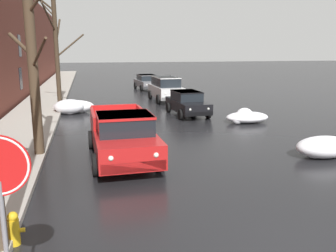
{
  "coord_description": "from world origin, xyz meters",
  "views": [
    {
      "loc": [
        -3.51,
        -4.96,
        3.85
      ],
      "look_at": [
        -0.45,
        8.45,
        0.87
      ],
      "focal_mm": 38.24,
      "sensor_mm": 36.0,
      "label": 1
    }
  ],
  "objects_px": {
    "sedan_black_parked_kerbside_close": "(187,103)",
    "suv_white_parked_kerbside_mid": "(166,88)",
    "bare_tree_second_along_sidewalk": "(32,62)",
    "pickup_truck_red_approaching_near_lane": "(123,135)",
    "fire_hydrant": "(14,228)",
    "sedan_grey_parked_far_down_block": "(147,82)",
    "stop_sign_at_corner": "(0,187)",
    "bare_tree_mid_block": "(56,46)"
  },
  "relations": [
    {
      "from": "suv_white_parked_kerbside_mid",
      "to": "bare_tree_second_along_sidewalk",
      "type": "bearing_deg",
      "value": -120.33
    },
    {
      "from": "pickup_truck_red_approaching_near_lane",
      "to": "bare_tree_second_along_sidewalk",
      "type": "bearing_deg",
      "value": 162.01
    },
    {
      "from": "sedan_grey_parked_far_down_block",
      "to": "fire_hydrant",
      "type": "relative_size",
      "value": 6.22
    },
    {
      "from": "suv_white_parked_kerbside_mid",
      "to": "fire_hydrant",
      "type": "xyz_separation_m",
      "value": [
        -7.3,
        -18.99,
        -0.63
      ]
    },
    {
      "from": "sedan_grey_parked_far_down_block",
      "to": "fire_hydrant",
      "type": "height_order",
      "value": "sedan_grey_parked_far_down_block"
    },
    {
      "from": "bare_tree_mid_block",
      "to": "sedan_grey_parked_far_down_block",
      "type": "height_order",
      "value": "bare_tree_mid_block"
    },
    {
      "from": "stop_sign_at_corner",
      "to": "sedan_grey_parked_far_down_block",
      "type": "bearing_deg",
      "value": 77.16
    },
    {
      "from": "sedan_black_parked_kerbside_close",
      "to": "stop_sign_at_corner",
      "type": "height_order",
      "value": "stop_sign_at_corner"
    },
    {
      "from": "bare_tree_second_along_sidewalk",
      "to": "fire_hydrant",
      "type": "xyz_separation_m",
      "value": [
        0.23,
        -6.12,
        -3.07
      ]
    },
    {
      "from": "sedan_black_parked_kerbside_close",
      "to": "stop_sign_at_corner",
      "type": "relative_size",
      "value": 1.41
    },
    {
      "from": "pickup_truck_red_approaching_near_lane",
      "to": "fire_hydrant",
      "type": "relative_size",
      "value": 7.64
    },
    {
      "from": "sedan_black_parked_kerbside_close",
      "to": "pickup_truck_red_approaching_near_lane",
      "type": "bearing_deg",
      "value": -120.25
    },
    {
      "from": "bare_tree_mid_block",
      "to": "pickup_truck_red_approaching_near_lane",
      "type": "height_order",
      "value": "bare_tree_mid_block"
    },
    {
      "from": "bare_tree_second_along_sidewalk",
      "to": "sedan_black_parked_kerbside_close",
      "type": "xyz_separation_m",
      "value": [
        7.51,
        6.91,
        -2.67
      ]
    },
    {
      "from": "suv_white_parked_kerbside_mid",
      "to": "bare_tree_mid_block",
      "type": "bearing_deg",
      "value": -167.41
    },
    {
      "from": "bare_tree_second_along_sidewalk",
      "to": "sedan_grey_parked_far_down_block",
      "type": "xyz_separation_m",
      "value": [
        7.45,
        20.79,
        -2.67
      ]
    },
    {
      "from": "sedan_grey_parked_far_down_block",
      "to": "stop_sign_at_corner",
      "type": "bearing_deg",
      "value": -102.84
    },
    {
      "from": "sedan_black_parked_kerbside_close",
      "to": "suv_white_parked_kerbside_mid",
      "type": "xyz_separation_m",
      "value": [
        0.01,
        5.96,
        0.24
      ]
    },
    {
      "from": "pickup_truck_red_approaching_near_lane",
      "to": "fire_hydrant",
      "type": "height_order",
      "value": "pickup_truck_red_approaching_near_lane"
    },
    {
      "from": "stop_sign_at_corner",
      "to": "bare_tree_second_along_sidewalk",
      "type": "bearing_deg",
      "value": 94.61
    },
    {
      "from": "sedan_black_parked_kerbside_close",
      "to": "bare_tree_mid_block",
      "type": "bearing_deg",
      "value": 150.31
    },
    {
      "from": "fire_hydrant",
      "to": "pickup_truck_red_approaching_near_lane",
      "type": "bearing_deg",
      "value": 62.45
    },
    {
      "from": "fire_hydrant",
      "to": "stop_sign_at_corner",
      "type": "xyz_separation_m",
      "value": [
        0.48,
        -2.67,
        1.88
      ]
    },
    {
      "from": "pickup_truck_red_approaching_near_lane",
      "to": "sedan_grey_parked_far_down_block",
      "type": "relative_size",
      "value": 1.23
    },
    {
      "from": "sedan_grey_parked_far_down_block",
      "to": "fire_hydrant",
      "type": "distance_m",
      "value": 27.87
    },
    {
      "from": "bare_tree_second_along_sidewalk",
      "to": "sedan_grey_parked_far_down_block",
      "type": "bearing_deg",
      "value": 70.28
    },
    {
      "from": "sedan_black_parked_kerbside_close",
      "to": "sedan_grey_parked_far_down_block",
      "type": "height_order",
      "value": "same"
    },
    {
      "from": "pickup_truck_red_approaching_near_lane",
      "to": "stop_sign_at_corner",
      "type": "distance_m",
      "value": 8.26
    },
    {
      "from": "sedan_black_parked_kerbside_close",
      "to": "suv_white_parked_kerbside_mid",
      "type": "distance_m",
      "value": 5.96
    },
    {
      "from": "sedan_grey_parked_far_down_block",
      "to": "fire_hydrant",
      "type": "xyz_separation_m",
      "value": [
        -7.22,
        -26.92,
        -0.4
      ]
    },
    {
      "from": "bare_tree_second_along_sidewalk",
      "to": "pickup_truck_red_approaching_near_lane",
      "type": "relative_size",
      "value": 1.26
    },
    {
      "from": "bare_tree_mid_block",
      "to": "sedan_black_parked_kerbside_close",
      "type": "relative_size",
      "value": 1.88
    },
    {
      "from": "sedan_black_parked_kerbside_close",
      "to": "stop_sign_at_corner",
      "type": "distance_m",
      "value": 17.18
    },
    {
      "from": "sedan_grey_parked_far_down_block",
      "to": "stop_sign_at_corner",
      "type": "distance_m",
      "value": 30.38
    },
    {
      "from": "sedan_black_parked_kerbside_close",
      "to": "sedan_grey_parked_far_down_block",
      "type": "distance_m",
      "value": 13.88
    },
    {
      "from": "fire_hydrant",
      "to": "sedan_black_parked_kerbside_close",
      "type": "bearing_deg",
      "value": 60.81
    },
    {
      "from": "bare_tree_mid_block",
      "to": "stop_sign_at_corner",
      "type": "relative_size",
      "value": 2.64
    },
    {
      "from": "bare_tree_second_along_sidewalk",
      "to": "pickup_truck_red_approaching_near_lane",
      "type": "height_order",
      "value": "bare_tree_second_along_sidewalk"
    },
    {
      "from": "bare_tree_mid_block",
      "to": "suv_white_parked_kerbside_mid",
      "type": "bearing_deg",
      "value": 12.59
    },
    {
      "from": "bare_tree_mid_block",
      "to": "sedan_black_parked_kerbside_close",
      "type": "bearing_deg",
      "value": -29.69
    },
    {
      "from": "bare_tree_mid_block",
      "to": "sedan_grey_parked_far_down_block",
      "type": "relative_size",
      "value": 1.72
    },
    {
      "from": "bare_tree_second_along_sidewalk",
      "to": "stop_sign_at_corner",
      "type": "distance_m",
      "value": 8.9
    }
  ]
}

